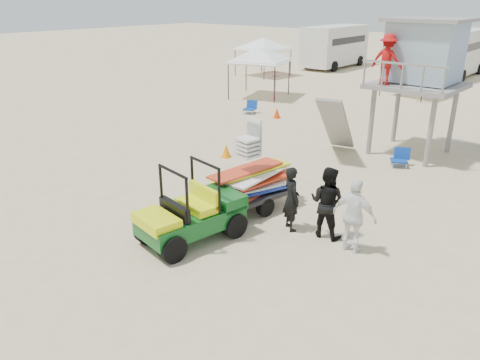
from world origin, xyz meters
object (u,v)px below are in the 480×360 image
Objects in this scene: lifeguard_tower at (419,57)px; utility_cart at (189,207)px; man_left at (291,199)px; surf_trailer at (251,178)px.

utility_cart is at bearing -97.63° from lifeguard_tower.
man_left is at bearing 53.22° from utility_cart.
man_left is at bearing -88.80° from lifeguard_tower.
utility_cart is 0.56× the size of lifeguard_tower.
man_left is (1.52, 2.03, -0.04)m from utility_cart.
man_left is at bearing -11.20° from surf_trailer.
utility_cart is 2.54m from man_left.
surf_trailer is (0.01, 2.33, 0.04)m from utility_cart.
lifeguard_tower is at bearing -57.19° from man_left.
lifeguard_tower reaches higher than man_left.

